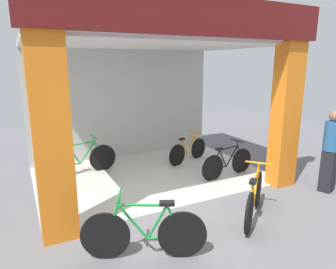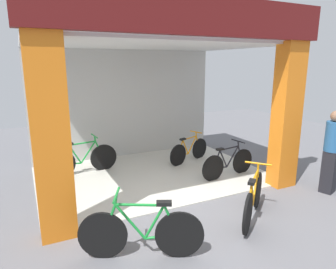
{
  "view_description": "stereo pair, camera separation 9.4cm",
  "coord_description": "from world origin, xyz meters",
  "px_view_note": "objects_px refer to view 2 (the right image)",
  "views": [
    {
      "loc": [
        -2.65,
        -4.35,
        2.53
      ],
      "look_at": [
        0.0,
        0.88,
        1.15
      ],
      "focal_mm": 32.24,
      "sensor_mm": 36.0,
      "label": 1
    },
    {
      "loc": [
        -2.56,
        -4.39,
        2.53
      ],
      "look_at": [
        0.0,
        0.88,
        1.15
      ],
      "focal_mm": 32.24,
      "sensor_mm": 36.0,
      "label": 2
    }
  ],
  "objects_px": {
    "bicycle_inside_2": "(228,163)",
    "bicycle_parked_0": "(253,199)",
    "bicycle_inside_0": "(189,151)",
    "bicycle_parked_1": "(142,232)",
    "pedestrian_0": "(332,151)",
    "bicycle_inside_1": "(83,159)"
  },
  "relations": [
    {
      "from": "bicycle_parked_0",
      "to": "bicycle_parked_1",
      "type": "relative_size",
      "value": 0.84
    },
    {
      "from": "bicycle_inside_2",
      "to": "bicycle_parked_0",
      "type": "bearing_deg",
      "value": -114.58
    },
    {
      "from": "bicycle_inside_1",
      "to": "bicycle_parked_0",
      "type": "distance_m",
      "value": 3.99
    },
    {
      "from": "bicycle_inside_0",
      "to": "bicycle_inside_2",
      "type": "relative_size",
      "value": 0.91
    },
    {
      "from": "bicycle_inside_0",
      "to": "bicycle_parked_0",
      "type": "relative_size",
      "value": 1.06
    },
    {
      "from": "bicycle_inside_1",
      "to": "bicycle_inside_2",
      "type": "bearing_deg",
      "value": -29.36
    },
    {
      "from": "bicycle_inside_1",
      "to": "bicycle_parked_0",
      "type": "bearing_deg",
      "value": -57.64
    },
    {
      "from": "pedestrian_0",
      "to": "bicycle_inside_1",
      "type": "bearing_deg",
      "value": 143.18
    },
    {
      "from": "bicycle_parked_0",
      "to": "pedestrian_0",
      "type": "bearing_deg",
      "value": 5.08
    },
    {
      "from": "bicycle_parked_0",
      "to": "pedestrian_0",
      "type": "xyz_separation_m",
      "value": [
        2.12,
        0.19,
        0.5
      ]
    },
    {
      "from": "bicycle_inside_0",
      "to": "bicycle_inside_1",
      "type": "xyz_separation_m",
      "value": [
        -2.66,
        0.33,
        0.04
      ]
    },
    {
      "from": "bicycle_inside_1",
      "to": "bicycle_parked_0",
      "type": "xyz_separation_m",
      "value": [
        2.14,
        -3.37,
        -0.0
      ]
    },
    {
      "from": "bicycle_inside_0",
      "to": "bicycle_parked_1",
      "type": "height_order",
      "value": "bicycle_parked_1"
    },
    {
      "from": "bicycle_inside_2",
      "to": "pedestrian_0",
      "type": "xyz_separation_m",
      "value": [
        1.33,
        -1.54,
        0.52
      ]
    },
    {
      "from": "bicycle_inside_0",
      "to": "bicycle_inside_1",
      "type": "relative_size",
      "value": 0.83
    },
    {
      "from": "bicycle_parked_1",
      "to": "pedestrian_0",
      "type": "relative_size",
      "value": 0.92
    },
    {
      "from": "bicycle_parked_1",
      "to": "bicycle_inside_0",
      "type": "bearing_deg",
      "value": 51.36
    },
    {
      "from": "bicycle_inside_0",
      "to": "pedestrian_0",
      "type": "bearing_deg",
      "value": -60.82
    },
    {
      "from": "bicycle_parked_1",
      "to": "pedestrian_0",
      "type": "bearing_deg",
      "value": 4.82
    },
    {
      "from": "bicycle_inside_0",
      "to": "bicycle_parked_1",
      "type": "relative_size",
      "value": 0.89
    },
    {
      "from": "bicycle_inside_0",
      "to": "bicycle_inside_1",
      "type": "distance_m",
      "value": 2.68
    },
    {
      "from": "bicycle_inside_0",
      "to": "bicycle_inside_1",
      "type": "height_order",
      "value": "bicycle_inside_1"
    }
  ]
}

